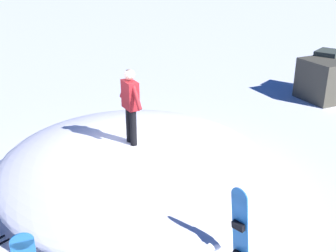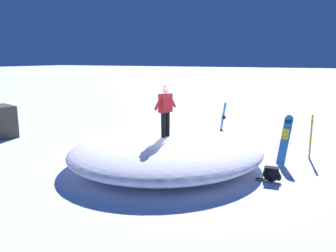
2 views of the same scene
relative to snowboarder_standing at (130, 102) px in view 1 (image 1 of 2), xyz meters
The scene contains 5 objects.
ground 1.85m from the snowboarder_standing, 110.32° to the left, with size 240.00×240.00×0.00m, color white.
snow_mound 1.37m from the snowboarder_standing, 86.93° to the left, with size 6.24×5.76×0.93m, color white.
snowboarder_standing is the anchor object (origin of this frame).
snowboard_primary_upright 3.65m from the snowboarder_standing, 77.45° to the left, with size 0.26×0.28×1.70m.
rock_outcrop 8.47m from the snowboarder_standing, behind, with size 2.08×1.82×1.51m.
Camera 1 is at (4.98, 6.18, 4.65)m, focal length 44.86 mm.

